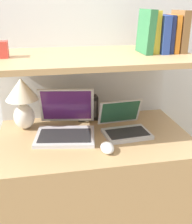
{
  "coord_description": "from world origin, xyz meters",
  "views": [
    {
      "loc": [
        -0.27,
        -1.08,
        1.5
      ],
      "look_at": [
        0.01,
        0.33,
        0.93
      ],
      "focal_mm": 45.0,
      "sensor_mm": 36.0,
      "label": 1
    }
  ],
  "objects_px": {
    "computer_mouse": "(107,148)",
    "book_navy": "(167,34)",
    "book_yellow": "(153,32)",
    "book_brown": "(179,31)",
    "book_orange": "(172,34)",
    "router_box": "(87,108)",
    "laptop_small": "(124,126)",
    "book_blue": "(161,34)",
    "table_lamp": "(22,98)",
    "laptop_large": "(66,126)",
    "book_green": "(146,32)"
  },
  "relations": [
    {
      "from": "table_lamp",
      "to": "computer_mouse",
      "type": "xyz_separation_m",
      "value": [
        0.43,
        -0.37,
        -0.17
      ]
    },
    {
      "from": "book_brown",
      "to": "book_green",
      "type": "xyz_separation_m",
      "value": [
        -0.19,
        0.0,
        0.0
      ]
    },
    {
      "from": "computer_mouse",
      "to": "book_blue",
      "type": "distance_m",
      "value": 0.69
    },
    {
      "from": "book_orange",
      "to": "book_yellow",
      "type": "height_order",
      "value": "book_yellow"
    },
    {
      "from": "laptop_large",
      "to": "book_orange",
      "type": "relative_size",
      "value": 1.93
    },
    {
      "from": "book_orange",
      "to": "book_navy",
      "type": "bearing_deg",
      "value": 180.0
    },
    {
      "from": "laptop_large",
      "to": "book_blue",
      "type": "xyz_separation_m",
      "value": [
        0.54,
        0.01,
        0.5
      ]
    },
    {
      "from": "router_box",
      "to": "book_yellow",
      "type": "xyz_separation_m",
      "value": [
        0.34,
        -0.18,
        0.49
      ]
    },
    {
      "from": "book_green",
      "to": "book_orange",
      "type": "bearing_deg",
      "value": 0.0
    },
    {
      "from": "book_yellow",
      "to": "book_green",
      "type": "distance_m",
      "value": 0.04
    },
    {
      "from": "book_brown",
      "to": "book_green",
      "type": "relative_size",
      "value": 0.97
    },
    {
      "from": "laptop_small",
      "to": "book_blue",
      "type": "xyz_separation_m",
      "value": [
        0.2,
        0.06,
        0.51
      ]
    },
    {
      "from": "router_box",
      "to": "book_navy",
      "type": "xyz_separation_m",
      "value": [
        0.42,
        -0.18,
        0.47
      ]
    },
    {
      "from": "book_navy",
      "to": "router_box",
      "type": "bearing_deg",
      "value": 156.64
    },
    {
      "from": "router_box",
      "to": "book_yellow",
      "type": "height_order",
      "value": "book_yellow"
    },
    {
      "from": "computer_mouse",
      "to": "book_green",
      "type": "relative_size",
      "value": 0.52
    },
    {
      "from": "book_yellow",
      "to": "book_green",
      "type": "relative_size",
      "value": 0.97
    },
    {
      "from": "computer_mouse",
      "to": "book_yellow",
      "type": "height_order",
      "value": "book_yellow"
    },
    {
      "from": "book_orange",
      "to": "computer_mouse",
      "type": "bearing_deg",
      "value": -148.68
    },
    {
      "from": "book_orange",
      "to": "book_navy",
      "type": "height_order",
      "value": "same"
    },
    {
      "from": "book_green",
      "to": "router_box",
      "type": "bearing_deg",
      "value": 148.52
    },
    {
      "from": "book_green",
      "to": "computer_mouse",
      "type": "bearing_deg",
      "value": -136.19
    },
    {
      "from": "laptop_small",
      "to": "computer_mouse",
      "type": "height_order",
      "value": "laptop_small"
    },
    {
      "from": "laptop_large",
      "to": "laptop_small",
      "type": "xyz_separation_m",
      "value": [
        0.34,
        -0.05,
        -0.01
      ]
    },
    {
      "from": "router_box",
      "to": "book_navy",
      "type": "distance_m",
      "value": 0.66
    },
    {
      "from": "computer_mouse",
      "to": "book_navy",
      "type": "bearing_deg",
      "value": 33.14
    },
    {
      "from": "book_navy",
      "to": "book_yellow",
      "type": "bearing_deg",
      "value": 180.0
    },
    {
      "from": "table_lamp",
      "to": "laptop_large",
      "type": "height_order",
      "value": "table_lamp"
    },
    {
      "from": "laptop_large",
      "to": "laptop_small",
      "type": "height_order",
      "value": "laptop_large"
    },
    {
      "from": "laptop_small",
      "to": "router_box",
      "type": "height_order",
      "value": "laptop_small"
    },
    {
      "from": "computer_mouse",
      "to": "router_box",
      "type": "xyz_separation_m",
      "value": [
        -0.03,
        0.44,
        0.06
      ]
    },
    {
      "from": "book_brown",
      "to": "book_orange",
      "type": "xyz_separation_m",
      "value": [
        -0.04,
        0.0,
        -0.01
      ]
    },
    {
      "from": "table_lamp",
      "to": "laptop_large",
      "type": "xyz_separation_m",
      "value": [
        0.24,
        -0.13,
        -0.14
      ]
    },
    {
      "from": "computer_mouse",
      "to": "router_box",
      "type": "bearing_deg",
      "value": 94.33
    },
    {
      "from": "table_lamp",
      "to": "laptop_small",
      "type": "relative_size",
      "value": 1.12
    },
    {
      "from": "table_lamp",
      "to": "book_green",
      "type": "height_order",
      "value": "book_green"
    },
    {
      "from": "table_lamp",
      "to": "book_orange",
      "type": "height_order",
      "value": "book_orange"
    },
    {
      "from": "router_box",
      "to": "computer_mouse",
      "type": "bearing_deg",
      "value": -85.67
    },
    {
      "from": "book_navy",
      "to": "book_yellow",
      "type": "relative_size",
      "value": 0.9
    },
    {
      "from": "book_brown",
      "to": "book_navy",
      "type": "bearing_deg",
      "value": 180.0
    },
    {
      "from": "computer_mouse",
      "to": "router_box",
      "type": "relative_size",
      "value": 0.78
    },
    {
      "from": "table_lamp",
      "to": "laptop_small",
      "type": "distance_m",
      "value": 0.62
    },
    {
      "from": "book_blue",
      "to": "book_yellow",
      "type": "distance_m",
      "value": 0.04
    },
    {
      "from": "table_lamp",
      "to": "book_green",
      "type": "relative_size",
      "value": 1.35
    },
    {
      "from": "table_lamp",
      "to": "book_green",
      "type": "xyz_separation_m",
      "value": [
        0.69,
        -0.11,
        0.38
      ]
    },
    {
      "from": "table_lamp",
      "to": "book_yellow",
      "type": "bearing_deg",
      "value": -8.9
    },
    {
      "from": "table_lamp",
      "to": "book_green",
      "type": "distance_m",
      "value": 0.79
    },
    {
      "from": "laptop_large",
      "to": "computer_mouse",
      "type": "distance_m",
      "value": 0.31
    },
    {
      "from": "book_blue",
      "to": "book_green",
      "type": "xyz_separation_m",
      "value": [
        -0.09,
        0.0,
        0.02
      ]
    },
    {
      "from": "computer_mouse",
      "to": "book_orange",
      "type": "distance_m",
      "value": 0.72
    }
  ]
}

